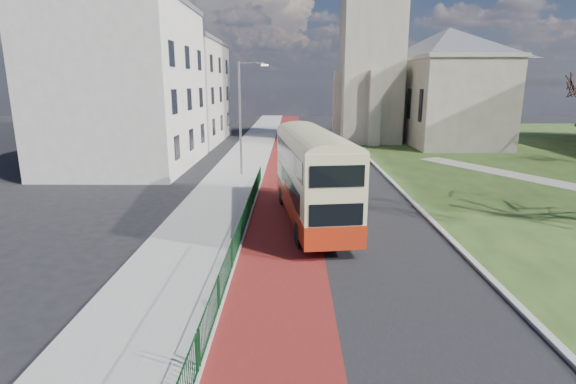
{
  "coord_description": "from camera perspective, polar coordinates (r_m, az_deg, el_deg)",
  "views": [
    {
      "loc": [
        -0.77,
        -14.33,
        6.65
      ],
      "look_at": [
        -0.95,
        4.81,
        2.0
      ],
      "focal_mm": 28.0,
      "sensor_mm": 36.0,
      "label": 1
    }
  ],
  "objects": [
    {
      "name": "gothic_church",
      "position": [
        54.39,
        15.71,
        20.03
      ],
      "size": [
        16.38,
        18.0,
        40.0
      ],
      "color": "gray",
      "rests_on": "ground"
    },
    {
      "name": "road_carriageway",
      "position": [
        35.04,
        4.26,
        2.69
      ],
      "size": [
        9.0,
        120.0,
        0.01
      ],
      "primitive_type": "cube",
      "color": "black",
      "rests_on": "ground"
    },
    {
      "name": "kerb_east",
      "position": [
        37.55,
        11.1,
        3.3
      ],
      "size": [
        0.25,
        80.0,
        0.13
      ],
      "primitive_type": "cube",
      "color": "#999993",
      "rests_on": "ground"
    },
    {
      "name": "streetlamp",
      "position": [
        32.59,
        -5.84,
        9.97
      ],
      "size": [
        2.13,
        0.18,
        8.0
      ],
      "color": "gray",
      "rests_on": "pavement_west"
    },
    {
      "name": "kerb_west",
      "position": [
        35.03,
        -3.11,
        2.8
      ],
      "size": [
        0.25,
        120.0,
        0.13
      ],
      "primitive_type": "cube",
      "color": "#999993",
      "rests_on": "ground"
    },
    {
      "name": "ground",
      "position": [
        15.82,
        3.35,
        -11.23
      ],
      "size": [
        160.0,
        160.0,
        0.0
      ],
      "primitive_type": "plane",
      "color": "black",
      "rests_on": "ground"
    },
    {
      "name": "street_block_far",
      "position": [
        53.98,
        -13.96,
        12.32
      ],
      "size": [
        10.3,
        16.3,
        11.5
      ],
      "color": "#B6AA9A",
      "rests_on": "ground"
    },
    {
      "name": "bus",
      "position": [
        21.54,
        3.13,
        2.46
      ],
      "size": [
        3.71,
        10.59,
        4.34
      ],
      "rotation": [
        0.0,
        0.0,
        0.13
      ],
      "color": "#A3250F",
      "rests_on": "ground"
    },
    {
      "name": "pavement_west",
      "position": [
        35.21,
        -6.37,
        2.79
      ],
      "size": [
        4.0,
        120.0,
        0.12
      ],
      "primitive_type": "cube",
      "color": "gray",
      "rests_on": "ground"
    },
    {
      "name": "bus_lane",
      "position": [
        34.97,
        -0.16,
        2.7
      ],
      "size": [
        3.4,
        120.0,
        0.01
      ],
      "primitive_type": "cube",
      "color": "#591414",
      "rests_on": "ground"
    },
    {
      "name": "street_block_near",
      "position": [
        38.66,
        -19.96,
        12.66
      ],
      "size": [
        10.3,
        14.3,
        13.0
      ],
      "color": "#BCB7AA",
      "rests_on": "ground"
    },
    {
      "name": "pedestrian_railing",
      "position": [
        19.44,
        -5.94,
        -4.7
      ],
      "size": [
        0.07,
        24.0,
        1.12
      ],
      "color": "#0D3B1A",
      "rests_on": "ground"
    }
  ]
}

